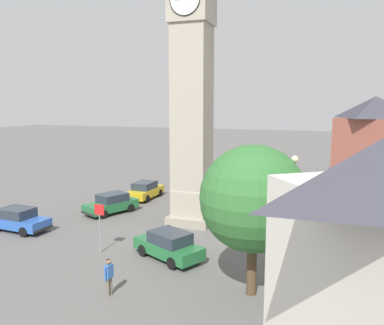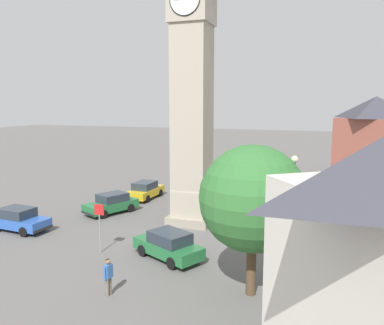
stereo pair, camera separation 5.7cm
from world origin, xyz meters
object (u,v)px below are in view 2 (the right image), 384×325
object	(u,v)px
car_green_alley	(146,190)
car_silver_kerb	(168,245)
car_blue_kerb	(241,187)
road_sign	(99,220)
car_white_side	(111,203)
pedestrian	(108,273)
clock_tower	(192,21)
building_shop_left	(374,139)
car_red_corner	(295,222)
lamp_post	(293,194)
tree	(253,199)
car_black_far	(19,219)

from	to	relation	value
car_green_alley	car_silver_kerb	bearing A→B (deg)	121.39
car_blue_kerb	road_sign	size ratio (longest dim) A/B	1.52
road_sign	car_white_side	bearing A→B (deg)	-63.28
car_green_alley	pedestrian	distance (m)	17.80
clock_tower	building_shop_left	world-z (taller)	clock_tower
car_red_corner	road_sign	bearing A→B (deg)	35.08
clock_tower	lamp_post	world-z (taller)	clock_tower
tree	car_green_alley	bearing A→B (deg)	-49.56
car_blue_kerb	pedestrian	world-z (taller)	pedestrian
car_green_alley	car_white_side	bearing A→B (deg)	85.70
tree	lamp_post	bearing A→B (deg)	-109.17
car_silver_kerb	pedestrian	xyz separation A→B (m)	(0.83, 4.72, 0.25)
car_blue_kerb	lamp_post	bearing A→B (deg)	112.07
car_blue_kerb	road_sign	distance (m)	17.11
car_blue_kerb	tree	xyz separation A→B (m)	(-4.60, 18.51, 3.57)
clock_tower	building_shop_left	distance (m)	25.35
car_white_side	lamp_post	xyz separation A→B (m)	(-13.99, 5.44, 3.02)
car_red_corner	pedestrian	xyz separation A→B (m)	(6.93, 11.29, 0.25)
pedestrian	tree	world-z (taller)	tree
car_red_corner	tree	distance (m)	9.82
car_white_side	lamp_post	size ratio (longest dim) A/B	0.77
car_silver_kerb	tree	distance (m)	6.65
clock_tower	lamp_post	bearing A→B (deg)	144.37
car_green_alley	building_shop_left	xyz separation A→B (m)	(-19.42, -14.39, 3.86)
lamp_post	tree	bearing A→B (deg)	70.83
car_blue_kerb	building_shop_left	world-z (taller)	building_shop_left
car_green_alley	pedestrian	world-z (taller)	pedestrian
lamp_post	clock_tower	bearing A→B (deg)	-35.63
car_silver_kerb	car_white_side	size ratio (longest dim) A/B	1.00
car_blue_kerb	car_green_alley	size ratio (longest dim) A/B	1.01
clock_tower	car_silver_kerb	xyz separation A→B (m)	(-1.01, 6.63, -12.99)
car_blue_kerb	tree	distance (m)	19.40
pedestrian	lamp_post	distance (m)	9.81
car_blue_kerb	pedestrian	bearing A→B (deg)	86.55
car_green_alley	building_shop_left	world-z (taller)	building_shop_left
car_silver_kerb	building_shop_left	size ratio (longest dim) A/B	0.49
car_black_far	tree	world-z (taller)	tree
clock_tower	car_blue_kerb	distance (m)	16.09
car_red_corner	lamp_post	xyz separation A→B (m)	(-0.26, 5.22, 3.02)
car_green_alley	lamp_post	distance (m)	17.47
building_shop_left	road_sign	world-z (taller)	building_shop_left
car_blue_kerb	car_white_side	bearing A→B (deg)	48.85
car_black_far	pedestrian	world-z (taller)	pedestrian
car_red_corner	car_black_far	size ratio (longest dim) A/B	0.99
tree	building_shop_left	distance (m)	29.65
car_red_corner	pedestrian	distance (m)	13.25
car_black_far	road_sign	world-z (taller)	road_sign
car_white_side	car_green_alley	xyz separation A→B (m)	(-0.38, -5.09, 0.00)
car_blue_kerb	pedestrian	size ratio (longest dim) A/B	2.51
car_white_side	lamp_post	distance (m)	15.31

